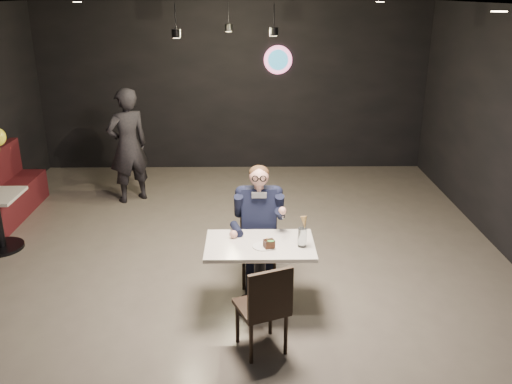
{
  "coord_description": "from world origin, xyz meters",
  "views": [
    {
      "loc": [
        0.28,
        -5.34,
        3.14
      ],
      "look_at": [
        0.35,
        0.2,
        1.08
      ],
      "focal_mm": 38.0,
      "sensor_mm": 36.0,
      "label": 1
    }
  ],
  "objects_px": {
    "main_table": "(260,276)",
    "chair_far": "(259,245)",
    "booth_bench": "(5,187)",
    "sundae_glass": "(302,237)",
    "chair_near": "(261,305)",
    "passerby": "(128,146)",
    "seated_man": "(259,224)"
  },
  "relations": [
    {
      "from": "seated_man",
      "to": "main_table",
      "type": "bearing_deg",
      "value": -90.0
    },
    {
      "from": "seated_man",
      "to": "sundae_glass",
      "type": "bearing_deg",
      "value": -55.86
    },
    {
      "from": "chair_near",
      "to": "sundae_glass",
      "type": "distance_m",
      "value": 0.84
    },
    {
      "from": "chair_near",
      "to": "chair_far",
      "type": "bearing_deg",
      "value": 67.97
    },
    {
      "from": "main_table",
      "to": "sundae_glass",
      "type": "xyz_separation_m",
      "value": [
        0.42,
        -0.07,
        0.47
      ]
    },
    {
      "from": "passerby",
      "to": "chair_near",
      "type": "bearing_deg",
      "value": 81.42
    },
    {
      "from": "sundae_glass",
      "to": "passerby",
      "type": "height_order",
      "value": "passerby"
    },
    {
      "from": "chair_far",
      "to": "booth_bench",
      "type": "distance_m",
      "value": 4.1
    },
    {
      "from": "passerby",
      "to": "booth_bench",
      "type": "bearing_deg",
      "value": -11.65
    },
    {
      "from": "seated_man",
      "to": "sundae_glass",
      "type": "distance_m",
      "value": 0.76
    },
    {
      "from": "chair_near",
      "to": "seated_man",
      "type": "bearing_deg",
      "value": 67.97
    },
    {
      "from": "chair_near",
      "to": "main_table",
      "type": "bearing_deg",
      "value": 67.97
    },
    {
      "from": "seated_man",
      "to": "passerby",
      "type": "distance_m",
      "value": 3.3
    },
    {
      "from": "chair_far",
      "to": "chair_near",
      "type": "distance_m",
      "value": 1.23
    },
    {
      "from": "sundae_glass",
      "to": "booth_bench",
      "type": "xyz_separation_m",
      "value": [
        -4.05,
        2.52,
        -0.36
      ]
    },
    {
      "from": "chair_far",
      "to": "seated_man",
      "type": "height_order",
      "value": "seated_man"
    },
    {
      "from": "main_table",
      "to": "sundae_glass",
      "type": "bearing_deg",
      "value": -9.36
    },
    {
      "from": "main_table",
      "to": "booth_bench",
      "type": "distance_m",
      "value": 4.38
    },
    {
      "from": "chair_near",
      "to": "sundae_glass",
      "type": "bearing_deg",
      "value": 33.58
    },
    {
      "from": "sundae_glass",
      "to": "passerby",
      "type": "xyz_separation_m",
      "value": [
        -2.4,
        3.25,
        0.05
      ]
    },
    {
      "from": "main_table",
      "to": "booth_bench",
      "type": "relative_size",
      "value": 0.57
    },
    {
      "from": "main_table",
      "to": "chair_far",
      "type": "distance_m",
      "value": 0.56
    },
    {
      "from": "chair_far",
      "to": "booth_bench",
      "type": "xyz_separation_m",
      "value": [
        -3.63,
        1.9,
        0.03
      ]
    },
    {
      "from": "main_table",
      "to": "passerby",
      "type": "distance_m",
      "value": 3.78
    },
    {
      "from": "main_table",
      "to": "passerby",
      "type": "relative_size",
      "value": 0.61
    },
    {
      "from": "main_table",
      "to": "chair_near",
      "type": "height_order",
      "value": "chair_near"
    },
    {
      "from": "chair_near",
      "to": "seated_man",
      "type": "height_order",
      "value": "seated_man"
    },
    {
      "from": "sundae_glass",
      "to": "booth_bench",
      "type": "bearing_deg",
      "value": 148.17
    },
    {
      "from": "chair_near",
      "to": "sundae_glass",
      "type": "relative_size",
      "value": 4.69
    },
    {
      "from": "booth_bench",
      "to": "passerby",
      "type": "distance_m",
      "value": 1.86
    },
    {
      "from": "chair_near",
      "to": "passerby",
      "type": "bearing_deg",
      "value": 95.06
    },
    {
      "from": "chair_far",
      "to": "seated_man",
      "type": "distance_m",
      "value": 0.26
    }
  ]
}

